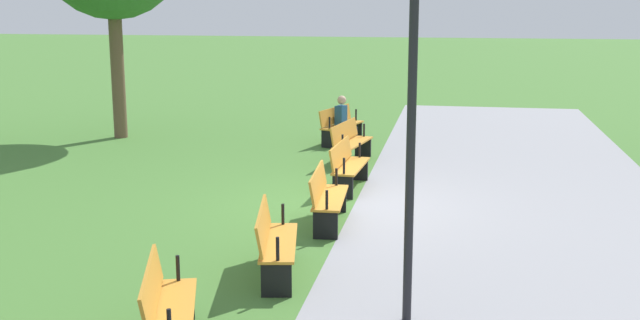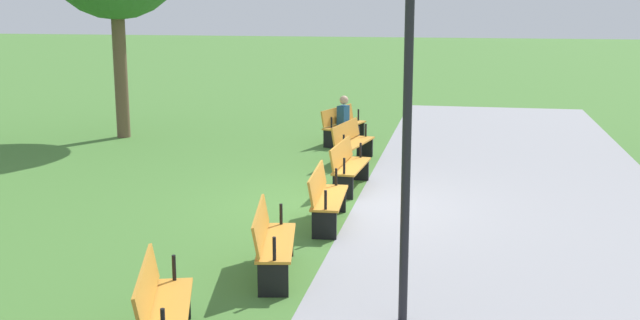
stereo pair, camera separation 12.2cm
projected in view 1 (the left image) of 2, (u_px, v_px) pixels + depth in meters
ground_plane at (344, 205)px, 13.50m from camera, size 120.00×120.00×0.00m
path_paving at (520, 213)px, 12.99m from camera, size 26.40×5.65×0.01m
bench_0 at (340, 124)px, 19.29m from camera, size 1.71×0.94×0.89m
bench_1 at (350, 142)px, 16.94m from camera, size 1.70×0.76×0.89m
bench_2 at (348, 165)px, 14.58m from camera, size 1.67×0.57×0.89m
bench_3 at (326, 196)px, 12.27m from camera, size 1.67×0.57×0.89m
bench_4 at (274, 241)px, 10.01m from camera, size 1.70×0.76×0.89m
bench_5 at (166, 307)px, 7.86m from camera, size 1.71×0.94×0.89m
person_seated at (344, 118)px, 19.14m from camera, size 0.44×0.58×1.20m
lamp_post at (413, 75)px, 8.12m from camera, size 0.32×0.32×3.97m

